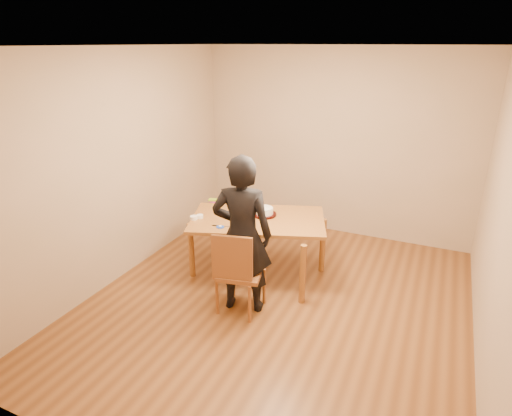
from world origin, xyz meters
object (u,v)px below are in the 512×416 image
at_px(dining_table, 258,220).
at_px(person, 242,235).
at_px(dining_chair, 241,272).
at_px(cake, 264,211).
at_px(cake_plate, 264,214).

height_order(dining_table, person, person).
xyz_separation_m(dining_table, dining_chair, (0.15, -0.78, -0.28)).
bearing_deg(cake, dining_table, -106.10).
height_order(dining_table, cake_plate, cake_plate).
bearing_deg(dining_table, cake_plate, 54.60).
bearing_deg(dining_table, cake, 54.60).
distance_m(cake_plate, person, 0.87).
bearing_deg(person, cake_plate, -96.68).
relative_size(dining_table, cake_plate, 5.41).
bearing_deg(cake_plate, cake, 0.00).
xyz_separation_m(dining_chair, cake_plate, (-0.11, 0.90, 0.31)).
height_order(dining_chair, cake, cake).
relative_size(dining_chair, cake, 2.09).
bearing_deg(dining_chair, cake_plate, 84.31).
relative_size(cake, person, 0.12).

